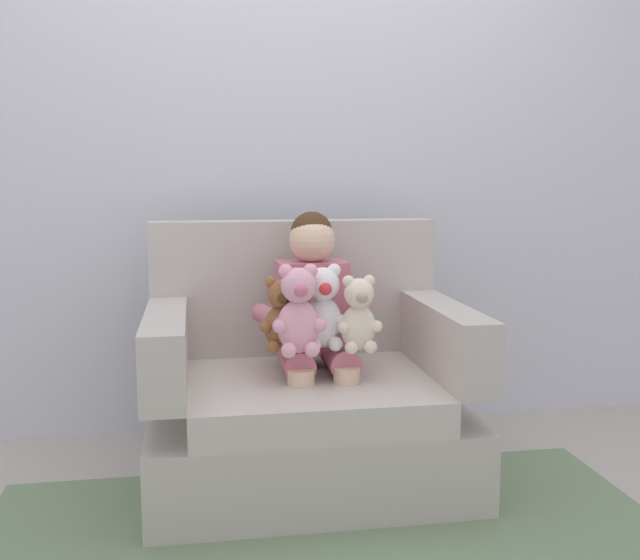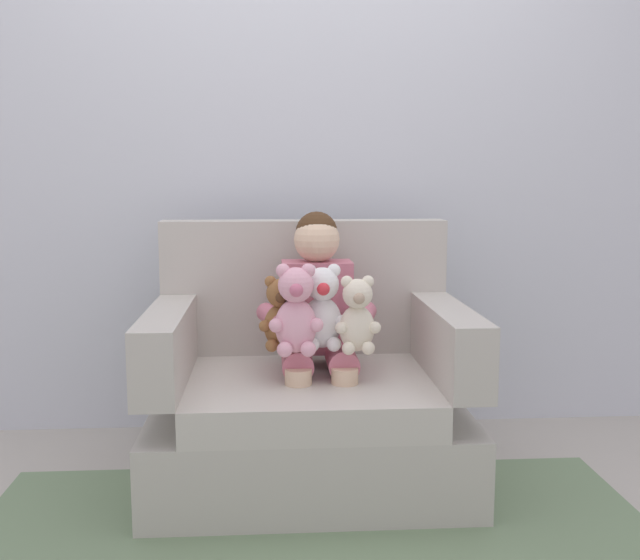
{
  "view_description": "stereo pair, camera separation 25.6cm",
  "coord_description": "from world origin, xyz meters",
  "px_view_note": "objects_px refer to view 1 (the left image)",
  "views": [
    {
      "loc": [
        -0.39,
        -2.55,
        1.12
      ],
      "look_at": [
        0.04,
        -0.05,
        0.76
      ],
      "focal_mm": 41.33,
      "sensor_mm": 36.0,
      "label": 1
    },
    {
      "loc": [
        -0.13,
        -2.58,
        1.12
      ],
      "look_at": [
        0.04,
        -0.05,
        0.76
      ],
      "focal_mm": 41.33,
      "sensor_mm": 36.0,
      "label": 2
    }
  ],
  "objects_px": {
    "armchair": "(306,397)",
    "plush_cream": "(359,316)",
    "seated_child": "(315,313)",
    "plush_brown": "(282,316)",
    "plush_pink": "(298,312)",
    "plush_white": "(323,309)"
  },
  "relations": [
    {
      "from": "armchair",
      "to": "plush_cream",
      "type": "height_order",
      "value": "armchair"
    },
    {
      "from": "seated_child",
      "to": "plush_brown",
      "type": "bearing_deg",
      "value": -146.3
    },
    {
      "from": "armchair",
      "to": "plush_brown",
      "type": "relative_size",
      "value": 4.35
    },
    {
      "from": "plush_pink",
      "to": "plush_brown",
      "type": "bearing_deg",
      "value": 115.03
    },
    {
      "from": "seated_child",
      "to": "armchair",
      "type": "bearing_deg",
      "value": -164.52
    },
    {
      "from": "plush_cream",
      "to": "armchair",
      "type": "bearing_deg",
      "value": 125.02
    },
    {
      "from": "seated_child",
      "to": "plush_white",
      "type": "xyz_separation_m",
      "value": [
        0.01,
        -0.13,
        0.04
      ]
    },
    {
      "from": "seated_child",
      "to": "plush_pink",
      "type": "height_order",
      "value": "seated_child"
    },
    {
      "from": "armchair",
      "to": "plush_pink",
      "type": "relative_size",
      "value": 3.64
    },
    {
      "from": "seated_child",
      "to": "plush_cream",
      "type": "bearing_deg",
      "value": -63.82
    },
    {
      "from": "plush_pink",
      "to": "plush_brown",
      "type": "xyz_separation_m",
      "value": [
        -0.05,
        0.07,
        -0.02
      ]
    },
    {
      "from": "plush_pink",
      "to": "plush_white",
      "type": "xyz_separation_m",
      "value": [
        0.09,
        0.07,
        -0.0
      ]
    },
    {
      "from": "plush_cream",
      "to": "plush_white",
      "type": "height_order",
      "value": "plush_white"
    },
    {
      "from": "armchair",
      "to": "plush_brown",
      "type": "bearing_deg",
      "value": -133.38
    },
    {
      "from": "armchair",
      "to": "plush_white",
      "type": "xyz_separation_m",
      "value": [
        0.04,
        -0.11,
        0.35
      ]
    },
    {
      "from": "seated_child",
      "to": "plush_cream",
      "type": "distance_m",
      "value": 0.22
    },
    {
      "from": "plush_cream",
      "to": "seated_child",
      "type": "bearing_deg",
      "value": 115.01
    },
    {
      "from": "seated_child",
      "to": "plush_pink",
      "type": "relative_size",
      "value": 2.65
    },
    {
      "from": "plush_white",
      "to": "plush_pink",
      "type": "bearing_deg",
      "value": -152.48
    },
    {
      "from": "plush_brown",
      "to": "plush_white",
      "type": "distance_m",
      "value": 0.15
    },
    {
      "from": "plush_pink",
      "to": "plush_cream",
      "type": "bearing_deg",
      "value": -8.09
    },
    {
      "from": "plush_white",
      "to": "plush_brown",
      "type": "bearing_deg",
      "value": 171.1
    }
  ]
}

